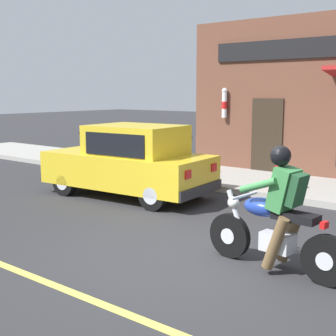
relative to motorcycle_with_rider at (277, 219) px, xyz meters
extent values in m
plane|color=#2B2B2D|center=(-0.26, 1.20, -0.68)|extent=(80.00, 80.00, 0.00)
cube|color=#9E9B93|center=(4.90, 4.20, -0.61)|extent=(2.60, 22.00, 0.14)
cube|color=#2D2319|center=(6.18, 3.21, 0.37)|extent=(0.04, 0.90, 2.10)
cylinder|color=white|center=(6.10, 4.52, 1.22)|extent=(0.14, 0.14, 0.70)
cylinder|color=red|center=(6.10, 4.52, 1.22)|extent=(0.15, 0.15, 0.20)
sphere|color=silver|center=(6.10, 4.52, 1.62)|extent=(0.16, 0.16, 0.16)
cylinder|color=black|center=(0.07, 0.72, -0.37)|extent=(0.16, 0.63, 0.62)
cylinder|color=silver|center=(0.07, 0.72, -0.37)|extent=(0.14, 0.23, 0.22)
cylinder|color=black|center=(-0.07, -0.68, -0.37)|extent=(0.16, 0.63, 0.62)
cylinder|color=silver|center=(-0.07, -0.68, -0.37)|extent=(0.14, 0.23, 0.22)
cube|color=silver|center=(0.00, -0.03, -0.29)|extent=(0.32, 0.43, 0.24)
ellipsoid|color=#1E3899|center=(0.02, 0.22, 0.12)|extent=(0.35, 0.55, 0.24)
cube|color=black|center=(-0.03, -0.26, 0.08)|extent=(0.31, 0.58, 0.10)
cylinder|color=silver|center=(0.06, 0.62, -0.05)|extent=(0.10, 0.33, 0.68)
cylinder|color=silver|center=(0.05, 0.50, 0.23)|extent=(0.56, 0.09, 0.04)
sphere|color=silver|center=(0.06, 0.67, 0.11)|extent=(0.16, 0.16, 0.16)
cylinder|color=silver|center=(0.12, -0.44, -0.39)|extent=(0.13, 0.56, 0.08)
cube|color=red|center=(-0.06, -0.63, 0.05)|extent=(0.13, 0.07, 0.08)
cylinder|color=brown|center=(-0.19, -0.08, -0.25)|extent=(0.17, 0.36, 0.71)
cylinder|color=brown|center=(0.17, -0.12, -0.25)|extent=(0.17, 0.36, 0.71)
cube|color=#387F42|center=(-0.01, -0.08, 0.40)|extent=(0.37, 0.36, 0.57)
cylinder|color=#387F42|center=(-0.19, 0.18, 0.44)|extent=(0.14, 0.53, 0.26)
cylinder|color=#387F42|center=(0.21, 0.14, 0.44)|extent=(0.14, 0.53, 0.26)
sphere|color=black|center=(0.00, -0.02, 0.81)|extent=(0.26, 0.26, 0.26)
cube|color=#1E4728|center=(-0.02, -0.24, 0.42)|extent=(0.30, 0.27, 0.42)
cylinder|color=black|center=(1.21, 5.61, -0.38)|extent=(0.22, 0.61, 0.60)
cylinder|color=silver|center=(1.21, 5.61, -0.38)|extent=(0.22, 0.34, 0.33)
cylinder|color=black|center=(2.65, 5.72, -0.38)|extent=(0.22, 0.61, 0.60)
cylinder|color=silver|center=(2.65, 5.72, -0.38)|extent=(0.22, 0.34, 0.33)
cylinder|color=black|center=(1.39, 3.22, -0.38)|extent=(0.22, 0.61, 0.60)
cylinder|color=silver|center=(1.39, 3.22, -0.38)|extent=(0.22, 0.34, 0.33)
cylinder|color=black|center=(2.83, 3.33, -0.38)|extent=(0.22, 0.61, 0.60)
cylinder|color=silver|center=(2.83, 3.33, -0.38)|extent=(0.22, 0.34, 0.33)
cube|color=gold|center=(2.02, 4.47, -0.08)|extent=(1.91, 3.81, 0.70)
cube|color=gold|center=(2.04, 4.22, 0.56)|extent=(1.58, 2.00, 0.66)
cube|color=black|center=(1.98, 5.09, 0.51)|extent=(1.35, 0.45, 0.51)
cube|color=black|center=(1.32, 4.16, 0.54)|extent=(0.14, 1.52, 0.46)
cube|color=black|center=(2.76, 4.27, 0.54)|extent=(0.14, 1.52, 0.46)
cube|color=silver|center=(1.38, 6.29, 0.04)|extent=(0.24, 0.06, 0.14)
cube|color=red|center=(1.65, 2.58, 0.06)|extent=(0.20, 0.05, 0.16)
cube|color=silver|center=(2.39, 6.36, 0.04)|extent=(0.24, 0.06, 0.14)
cube|color=red|center=(2.67, 2.65, 0.06)|extent=(0.20, 0.05, 0.16)
cube|color=#28282B|center=(1.89, 6.29, -0.33)|extent=(1.61, 0.24, 0.20)
cube|color=#28282B|center=(2.16, 2.64, -0.33)|extent=(1.61, 0.24, 0.20)
cylinder|color=red|center=(4.06, 1.85, -0.46)|extent=(0.24, 0.24, 0.16)
cylinder|color=red|center=(4.06, 1.85, -0.09)|extent=(0.18, 0.18, 0.58)
sphere|color=red|center=(4.06, 1.85, 0.24)|extent=(0.20, 0.20, 0.20)
cylinder|color=red|center=(3.93, 1.85, -0.04)|extent=(0.10, 0.08, 0.08)
cylinder|color=red|center=(4.19, 1.85, -0.04)|extent=(0.10, 0.08, 0.08)
cylinder|color=#514C47|center=(4.43, 4.78, -0.09)|extent=(0.52, 0.52, 0.90)
cylinder|color=black|center=(4.43, 4.78, 0.40)|extent=(0.56, 0.56, 0.08)
camera|label=1|loc=(-5.35, -2.45, 1.59)|focal=50.00mm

